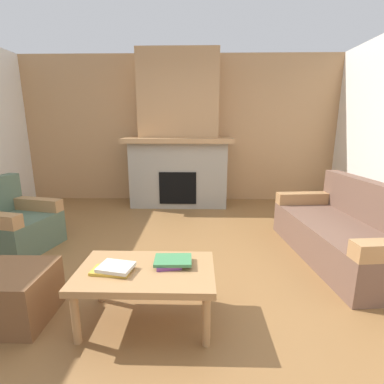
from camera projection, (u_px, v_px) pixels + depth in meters
ground at (162, 275)px, 2.82m from camera, size 9.00×9.00×0.00m
wall_back_wood_panel at (180, 130)px, 5.41m from camera, size 6.00×0.12×2.70m
fireplace at (179, 141)px, 5.09m from camera, size 1.90×0.82×2.70m
couch at (346, 233)px, 3.12m from camera, size 1.01×1.87×0.85m
armchair at (13, 225)px, 3.35m from camera, size 0.91×0.91×0.85m
coffee_table at (146, 276)px, 2.08m from camera, size 1.00×0.60×0.43m
ottoman at (15, 295)px, 2.14m from camera, size 0.52×0.52×0.40m
book_stack_near_edge at (114, 269)px, 2.02m from camera, size 0.31×0.22×0.05m
book_stack_center at (171, 261)px, 2.12m from camera, size 0.28×0.21×0.05m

